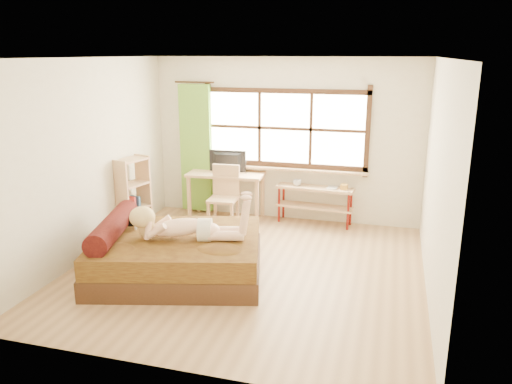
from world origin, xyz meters
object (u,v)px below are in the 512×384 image
(kitten, at_px, (130,220))
(bookshelf, at_px, (133,196))
(woman, at_px, (186,215))
(chair, at_px, (224,193))
(desk, at_px, (226,179))
(pipe_shelf, at_px, (316,197))
(bed, at_px, (174,254))

(kitten, height_order, bookshelf, bookshelf)
(woman, bearing_deg, bookshelf, 124.63)
(woman, distance_m, bookshelf, 1.90)
(kitten, xyz_separation_m, chair, (0.67, 1.87, -0.09))
(woman, relative_size, desk, 1.11)
(woman, xyz_separation_m, chair, (-0.20, 2.02, -0.27))
(chair, relative_size, pipe_shelf, 0.78)
(kitten, xyz_separation_m, desk, (0.58, 2.23, 0.05))
(bed, distance_m, pipe_shelf, 2.85)
(woman, relative_size, kitten, 4.67)
(woman, height_order, desk, woman)
(desk, bearing_deg, bookshelf, -138.03)
(chair, bearing_deg, kitten, -113.02)
(woman, xyz_separation_m, bookshelf, (-1.42, 1.24, -0.21))
(woman, xyz_separation_m, pipe_shelf, (1.23, 2.49, -0.37))
(desk, relative_size, bookshelf, 1.07)
(desk, height_order, chair, chair)
(bed, bearing_deg, desk, 77.84)
(bed, xyz_separation_m, woman, (0.20, -0.04, 0.55))
(bed, bearing_deg, pipe_shelf, 45.43)
(woman, relative_size, bookshelf, 1.19)
(bed, relative_size, desk, 1.85)
(bed, height_order, desk, desk)
(chair, xyz_separation_m, bookshelf, (-1.23, -0.78, 0.06))
(desk, xyz_separation_m, bookshelf, (-1.13, -1.14, -0.07))
(desk, relative_size, pipe_shelf, 1.02)
(woman, bearing_deg, pipe_shelf, 49.38)
(chair, bearing_deg, desk, 101.61)
(chair, height_order, bookshelf, bookshelf)
(desk, distance_m, chair, 0.39)
(chair, bearing_deg, pipe_shelf, 15.31)
(bed, distance_m, bookshelf, 1.75)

